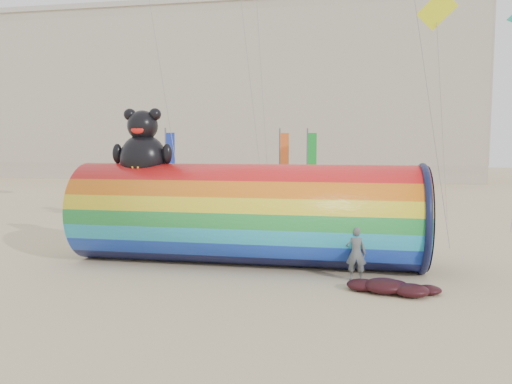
% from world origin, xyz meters
% --- Properties ---
extents(ground, '(160.00, 160.00, 0.00)m').
position_xyz_m(ground, '(0.00, 0.00, 0.00)').
color(ground, '#CCB58C').
rests_on(ground, ground).
extents(hotel_building, '(60.40, 15.40, 20.60)m').
position_xyz_m(hotel_building, '(-12.00, 45.95, 10.31)').
color(hotel_building, '#B7AD99').
rests_on(hotel_building, ground).
extents(windsock_assembly, '(12.03, 3.66, 5.54)m').
position_xyz_m(windsock_assembly, '(0.39, 0.20, 1.84)').
color(windsock_assembly, red).
rests_on(windsock_assembly, ground).
extents(kite_handler, '(0.62, 0.41, 1.70)m').
position_xyz_m(kite_handler, '(4.17, -1.41, 0.85)').
color(kite_handler, '#525659').
rests_on(kite_handler, ground).
extents(fabric_bundle, '(2.62, 1.35, 0.41)m').
position_xyz_m(fabric_bundle, '(5.16, -2.53, 0.17)').
color(fabric_bundle, '#3F0B12').
rests_on(fabric_bundle, ground).
extents(festival_banners, '(9.30, 2.30, 5.20)m').
position_xyz_m(festival_banners, '(-2.01, 14.38, 2.64)').
color(festival_banners, '#59595E').
rests_on(festival_banners, ground).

